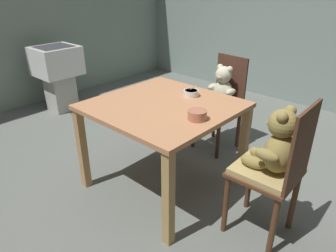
# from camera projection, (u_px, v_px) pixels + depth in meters

# --- Properties ---
(ground_plane) EXTENTS (5.20, 5.20, 0.04)m
(ground_plane) POSITION_uv_depth(u_px,v_px,m) (164.00, 185.00, 2.55)
(ground_plane) COLOR slate
(dining_table) EXTENTS (0.98, 0.96, 0.70)m
(dining_table) POSITION_uv_depth(u_px,v_px,m) (163.00, 116.00, 2.28)
(dining_table) COLOR tan
(dining_table) RESTS_ON ground_plane
(teddy_chair_near_right) EXTENTS (0.39, 0.39, 0.93)m
(teddy_chair_near_right) POSITION_uv_depth(u_px,v_px,m) (275.00, 156.00, 1.81)
(teddy_chair_near_right) COLOR #51311D
(teddy_chair_near_right) RESTS_ON ground_plane
(teddy_chair_far_center) EXTENTS (0.39, 0.40, 0.88)m
(teddy_chair_far_center) POSITION_uv_depth(u_px,v_px,m) (222.00, 93.00, 2.89)
(teddy_chair_far_center) COLOR #492C20
(teddy_chair_far_center) RESTS_ON ground_plane
(porridge_bowl_terracotta_near_right) EXTENTS (0.12, 0.12, 0.06)m
(porridge_bowl_terracotta_near_right) POSITION_uv_depth(u_px,v_px,m) (197.00, 115.00, 1.98)
(porridge_bowl_terracotta_near_right) COLOR #B96E53
(porridge_bowl_terracotta_near_right) RESTS_ON dining_table
(porridge_bowl_white_far_center) EXTENTS (0.12, 0.12, 0.10)m
(porridge_bowl_white_far_center) POSITION_uv_depth(u_px,v_px,m) (191.00, 93.00, 2.38)
(porridge_bowl_white_far_center) COLOR white
(porridge_bowl_white_far_center) RESTS_ON dining_table
(sink_basin) EXTENTS (0.47, 0.49, 0.80)m
(sink_basin) POSITION_uv_depth(u_px,v_px,m) (57.00, 69.00, 3.76)
(sink_basin) COLOR #B7B2A8
(sink_basin) RESTS_ON ground_plane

